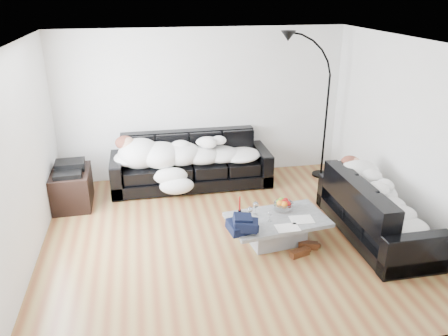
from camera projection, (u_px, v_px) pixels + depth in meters
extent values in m
plane|color=brown|center=(228.00, 236.00, 6.07)|extent=(5.00, 5.00, 0.00)
cube|color=silver|center=(203.00, 105.00, 7.61)|extent=(5.00, 0.02, 2.60)
cube|color=silver|center=(20.00, 162.00, 5.13)|extent=(0.02, 4.50, 2.60)
cube|color=silver|center=(406.00, 136.00, 6.01)|extent=(0.02, 4.50, 2.60)
plane|color=white|center=(229.00, 43.00, 5.07)|extent=(5.00, 5.00, 0.00)
cube|color=black|center=(191.00, 161.00, 7.48)|extent=(2.70, 0.93, 0.88)
cube|color=black|center=(377.00, 208.00, 5.94)|extent=(0.87, 2.03, 0.82)
ellipsoid|color=#093D45|center=(354.00, 170.00, 6.38)|extent=(0.42, 0.38, 0.20)
cube|color=#939699|center=(277.00, 230.00, 5.84)|extent=(1.37, 0.91, 0.38)
cylinder|color=white|center=(284.00, 204.00, 5.96)|extent=(0.28, 0.28, 0.16)
cylinder|color=white|center=(256.00, 208.00, 5.82)|extent=(0.08, 0.08, 0.19)
cylinder|color=white|center=(250.00, 213.00, 5.70)|extent=(0.08, 0.08, 0.18)
cylinder|color=white|center=(270.00, 216.00, 5.66)|extent=(0.08, 0.08, 0.15)
cylinder|color=maroon|center=(240.00, 205.00, 5.88)|extent=(0.05, 0.05, 0.22)
cylinder|color=maroon|center=(240.00, 204.00, 5.89)|extent=(0.05, 0.05, 0.22)
cube|color=silver|center=(302.00, 219.00, 5.72)|extent=(0.32, 0.25, 0.01)
cube|color=silver|center=(287.00, 228.00, 5.53)|extent=(0.30, 0.21, 0.01)
cube|color=black|center=(72.00, 188.00, 6.84)|extent=(0.59, 0.84, 0.57)
cube|color=black|center=(69.00, 167.00, 6.71)|extent=(0.46, 0.36, 0.13)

